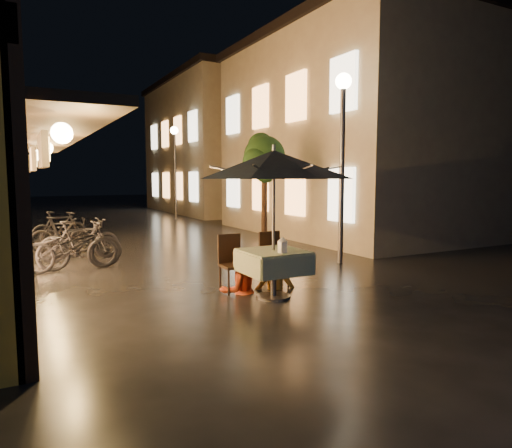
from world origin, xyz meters
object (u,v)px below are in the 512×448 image
streetlamp_near (342,133)px  patio_umbrella (274,165)px  cafe_table (273,262)px  person_yellow (274,248)px  table_lantern (282,244)px  person_orange (239,250)px  bicycle_0 (71,247)px

streetlamp_near → patio_umbrella: size_ratio=1.70×
cafe_table → person_yellow: (0.35, 0.56, 0.12)m
streetlamp_near → person_yellow: streetlamp_near is taller
patio_umbrella → person_yellow: (0.35, 0.56, -1.44)m
table_lantern → person_yellow: 0.93m
streetlamp_near → person_orange: (-3.20, -1.31, -2.19)m
table_lantern → cafe_table: bearing=90.0°
bicycle_0 → cafe_table: bearing=-152.3°
streetlamp_near → table_lantern: (-2.87, -2.18, -2.00)m
patio_umbrella → person_yellow: patio_umbrella is taller
streetlamp_near → person_yellow: bearing=-152.0°
cafe_table → person_yellow: size_ratio=0.70×
table_lantern → bicycle_0: table_lantern is taller
patio_umbrella → person_orange: patio_umbrella is taller
cafe_table → table_lantern: 0.43m
streetlamp_near → cafe_table: streetlamp_near is taller
patio_umbrella → bicycle_0: patio_umbrella is taller
streetlamp_near → bicycle_0: size_ratio=2.21×
person_yellow → bicycle_0: bearing=-30.1°
patio_umbrella → bicycle_0: (-2.65, 3.82, -1.64)m
patio_umbrella → table_lantern: 1.26m
person_orange → cafe_table: bearing=115.4°
person_orange → streetlamp_near: bearing=-161.8°
cafe_table → bicycle_0: (-2.65, 3.82, -0.08)m
cafe_table → streetlamp_near: bearing=33.6°
cafe_table → table_lantern: size_ratio=3.96×
patio_umbrella → bicycle_0: bearing=124.8°
person_yellow → bicycle_0: 4.43m
person_orange → bicycle_0: bearing=-58.4°
cafe_table → table_lantern: (0.00, -0.28, 0.33)m
cafe_table → patio_umbrella: patio_umbrella is taller
bicycle_0 → table_lantern: bearing=-154.2°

